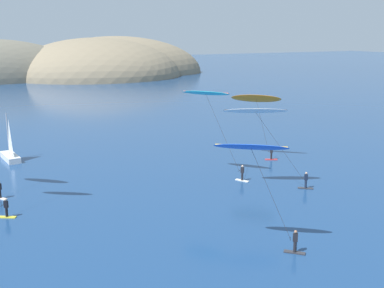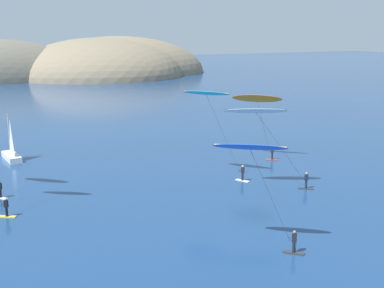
# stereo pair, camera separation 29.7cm
# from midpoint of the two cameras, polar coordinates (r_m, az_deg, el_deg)

# --- Properties ---
(headland_island) EXTENTS (115.57, 61.51, 28.19)m
(headland_island) POSITION_cam_midpoint_polar(r_m,az_deg,el_deg) (176.55, -15.57, 7.63)
(headland_island) COLOR #84755B
(headland_island) RESTS_ON ground
(sailboat_near) EXTENTS (1.79, 5.94, 5.70)m
(sailboat_near) POSITION_cam_midpoint_polar(r_m,az_deg,el_deg) (63.03, -20.93, -1.16)
(sailboat_near) COLOR white
(sailboat_near) RESTS_ON ground
(kitesurfer_blue) EXTENTS (5.64, 4.84, 7.95)m
(kitesurfer_blue) POSITION_cam_midpoint_polar(r_m,az_deg,el_deg) (33.13, 7.21, -1.36)
(kitesurfer_blue) COLOR #2D2D33
(kitesurfer_blue) RESTS_ON ground
(kitesurfer_orange) EXTENTS (5.32, 5.17, 8.07)m
(kitesurfer_orange) POSITION_cam_midpoint_polar(r_m,az_deg,el_deg) (58.52, 7.57, 4.96)
(kitesurfer_orange) COLOR red
(kitesurfer_orange) RESTS_ON ground
(kitesurfer_cyan) EXTENTS (5.29, 6.53, 9.39)m
(kitesurfer_cyan) POSITION_cam_midpoint_polar(r_m,az_deg,el_deg) (50.27, 1.80, 5.27)
(kitesurfer_cyan) COLOR silver
(kitesurfer_cyan) RESTS_ON ground
(kitesurfer_white) EXTENTS (8.46, 5.30, 8.25)m
(kitesurfer_white) POSITION_cam_midpoint_polar(r_m,az_deg,el_deg) (46.79, 7.72, 3.39)
(kitesurfer_white) COLOR #2D2D33
(kitesurfer_white) RESTS_ON ground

